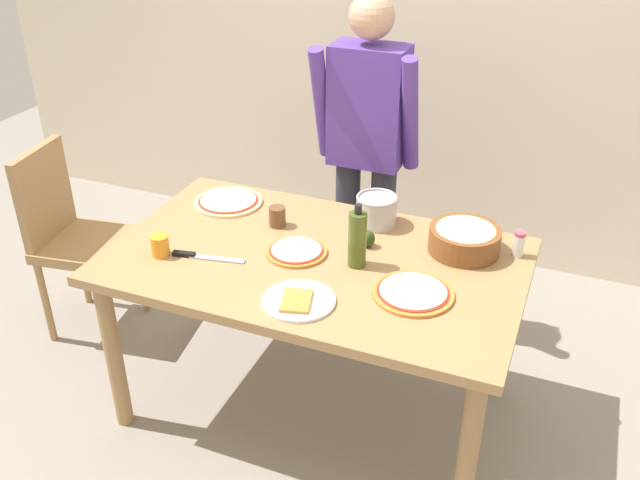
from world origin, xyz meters
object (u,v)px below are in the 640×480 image
at_px(cup_orange, 160,246).
at_px(dining_table, 315,277).
at_px(pizza_second_cooked, 413,293).
at_px(avocado, 368,239).
at_px(popcorn_bowl, 465,237).
at_px(plate_with_slice, 298,301).
at_px(cup_small_brown, 277,216).
at_px(pizza_raw_on_board, 228,201).
at_px(chair_wooden_left, 71,231).
at_px(chef_knife, 199,256).
at_px(olive_oil_bottle, 357,239).
at_px(steel_pot, 377,210).
at_px(person_cook, 367,144).
at_px(pizza_cooked_on_tray, 296,252).
at_px(salt_shaker, 519,244).

bearing_deg(cup_orange, dining_table, 20.67).
bearing_deg(pizza_second_cooked, dining_table, 165.43).
xyz_separation_m(pizza_second_cooked, avocado, (-0.26, 0.27, 0.03)).
distance_m(popcorn_bowl, cup_orange, 1.19).
relative_size(plate_with_slice, cup_small_brown, 3.06).
relative_size(pizza_raw_on_board, popcorn_bowl, 1.08).
bearing_deg(chair_wooden_left, chef_knife, -17.96).
relative_size(pizza_raw_on_board, pizza_second_cooked, 1.04).
height_order(olive_oil_bottle, steel_pot, olive_oil_bottle).
distance_m(plate_with_slice, cup_small_brown, 0.58).
xyz_separation_m(person_cook, chef_knife, (-0.36, -0.93, -0.17)).
bearing_deg(person_cook, pizza_cooked_on_tray, -92.19).
bearing_deg(chair_wooden_left, olive_oil_bottle, -4.34).
bearing_deg(pizza_cooked_on_tray, avocado, 33.31).
bearing_deg(cup_small_brown, cup_orange, -129.06).
relative_size(cup_orange, cup_small_brown, 1.00).
height_order(plate_with_slice, olive_oil_bottle, olive_oil_bottle).
bearing_deg(dining_table, person_cook, 93.83).
distance_m(cup_small_brown, avocado, 0.41).
height_order(dining_table, avocado, avocado).
bearing_deg(pizza_cooked_on_tray, pizza_raw_on_board, 147.71).
xyz_separation_m(person_cook, pizza_second_cooked, (0.47, -0.87, -0.17)).
xyz_separation_m(cup_small_brown, chef_knife, (-0.17, -0.35, -0.04)).
distance_m(chair_wooden_left, olive_oil_bottle, 1.53).
height_order(cup_orange, avocado, cup_orange).
height_order(pizza_cooked_on_tray, olive_oil_bottle, olive_oil_bottle).
xyz_separation_m(popcorn_bowl, chef_knife, (-0.94, -0.44, -0.05)).
bearing_deg(avocado, steel_pot, 98.34).
height_order(dining_table, chair_wooden_left, chair_wooden_left).
relative_size(chair_wooden_left, cup_small_brown, 11.18).
distance_m(person_cook, avocado, 0.65).
distance_m(dining_table, person_cook, 0.80).
bearing_deg(avocado, pizza_second_cooked, -45.65).
height_order(pizza_raw_on_board, pizza_cooked_on_tray, same).
height_order(cup_orange, cup_small_brown, same).
bearing_deg(dining_table, chair_wooden_left, 174.80).
height_order(chair_wooden_left, popcorn_bowl, chair_wooden_left).
bearing_deg(olive_oil_bottle, dining_table, -177.54).
relative_size(popcorn_bowl, avocado, 4.00).
xyz_separation_m(person_cook, plate_with_slice, (0.11, -1.06, -0.17)).
xyz_separation_m(steel_pot, chef_knife, (-0.55, -0.52, -0.06)).
bearing_deg(olive_oil_bottle, chef_knife, -162.72).
xyz_separation_m(person_cook, popcorn_bowl, (0.57, -0.49, -0.12)).
bearing_deg(plate_with_slice, person_cook, 96.12).
bearing_deg(popcorn_bowl, avocado, -163.54).
distance_m(salt_shaker, chef_knife, 1.24).
bearing_deg(cup_orange, olive_oil_bottle, 16.72).
bearing_deg(avocado, chair_wooden_left, -178.63).
relative_size(dining_table, chair_wooden_left, 1.68).
bearing_deg(avocado, person_cook, 109.54).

